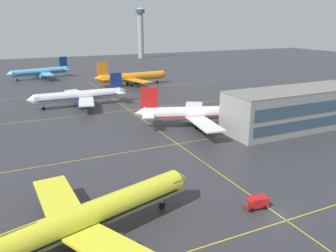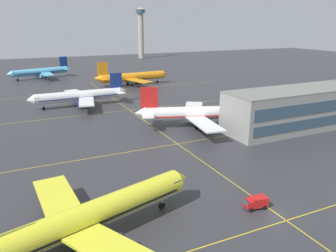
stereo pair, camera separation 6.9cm
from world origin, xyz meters
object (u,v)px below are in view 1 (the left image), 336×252
(airliner_far_right_stand, at_px, (41,72))
(service_truck_red_van, at_px, (256,202))
(airliner_front_gate, at_px, (87,217))
(airliner_second_row, at_px, (200,113))
(airliner_far_left_stand, at_px, (132,77))
(airliner_third_row, at_px, (80,96))
(control_tower, at_px, (141,30))

(airliner_far_right_stand, bearing_deg, service_truck_red_van, -82.95)
(service_truck_red_van, bearing_deg, airliner_front_gate, 174.22)
(airliner_second_row, distance_m, airliner_far_left_stand, 78.50)
(airliner_third_row, height_order, service_truck_red_van, airliner_third_row)
(airliner_far_left_stand, bearing_deg, control_tower, 67.39)
(airliner_third_row, bearing_deg, service_truck_red_van, -81.67)
(airliner_second_row, bearing_deg, control_tower, 74.18)
(airliner_second_row, height_order, airliner_third_row, airliner_second_row)
(airliner_front_gate, distance_m, airliner_far_right_stand, 166.12)
(airliner_far_right_stand, bearing_deg, airliner_third_row, -84.42)
(airliner_front_gate, height_order, airliner_far_left_stand, airliner_far_left_stand)
(service_truck_red_van, xyz_separation_m, control_tower, (74.71, 254.73, 24.36))
(airliner_front_gate, bearing_deg, airliner_third_row, 79.71)
(airliner_far_right_stand, height_order, control_tower, control_tower)
(airliner_second_row, bearing_deg, airliner_far_left_stand, 86.46)
(airliner_second_row, distance_m, airliner_third_row, 52.27)
(service_truck_red_van, bearing_deg, control_tower, 73.65)
(airliner_third_row, distance_m, airliner_far_left_stand, 48.34)
(airliner_third_row, bearing_deg, airliner_front_gate, -100.29)
(airliner_second_row, relative_size, airliner_far_left_stand, 0.97)
(service_truck_red_van, bearing_deg, airliner_third_row, 98.33)
(airliner_second_row, bearing_deg, airliner_far_right_stand, 106.57)
(airliner_third_row, distance_m, airliner_far_right_stand, 79.42)
(airliner_front_gate, xyz_separation_m, airliner_third_row, (15.78, 86.89, -0.15))
(service_truck_red_van, height_order, control_tower, control_tower)
(airliner_front_gate, bearing_deg, airliner_second_row, 44.14)
(airliner_second_row, xyz_separation_m, airliner_far_left_stand, (4.85, 78.35, -0.01))
(airliner_front_gate, xyz_separation_m, airliner_far_right_stand, (8.06, 165.93, -0.26))
(airliner_front_gate, bearing_deg, control_tower, 67.63)
(airliner_third_row, bearing_deg, airliner_far_right_stand, 95.58)
(airliner_front_gate, distance_m, airliner_second_row, 62.11)
(airliner_far_right_stand, bearing_deg, airliner_front_gate, -92.78)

